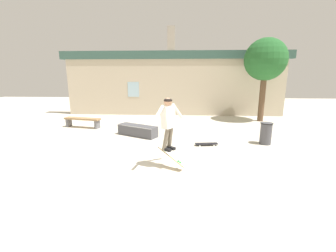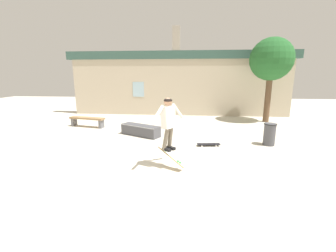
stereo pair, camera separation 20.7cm
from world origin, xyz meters
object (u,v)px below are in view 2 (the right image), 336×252
(skateboard_flipping, at_px, (171,157))
(park_bench, at_px, (87,120))
(skater, at_px, (168,120))
(skate_ledge, at_px, (141,130))
(tree_right, at_px, (271,60))
(trash_bin, at_px, (269,134))
(skateboard_resting, at_px, (208,144))

(skateboard_flipping, bearing_deg, park_bench, 165.00)
(skater, bearing_deg, park_bench, 172.60)
(skate_ledge, bearing_deg, park_bench, -176.71)
(skate_ledge, height_order, skater, skater)
(skateboard_flipping, bearing_deg, skate_ledge, 145.99)
(park_bench, relative_size, skate_ledge, 1.04)
(park_bench, bearing_deg, skateboard_flipping, -33.97)
(tree_right, xyz_separation_m, skateboard_flipping, (-4.60, -6.68, -2.89))
(skateboard_flipping, bearing_deg, tree_right, 86.22)
(park_bench, bearing_deg, trash_bin, -3.78)
(tree_right, distance_m, park_bench, 9.71)
(tree_right, xyz_separation_m, skateboard_resting, (-3.42, -4.62, -3.14))
(park_bench, xyz_separation_m, skateboard_flipping, (4.43, -4.56, -0.03))
(trash_bin, bearing_deg, skater, -145.65)
(skate_ledge, distance_m, trash_bin, 4.95)
(tree_right, xyz_separation_m, trash_bin, (-1.26, -4.30, -2.79))
(tree_right, bearing_deg, skateboard_resting, -126.53)
(skateboard_flipping, bearing_deg, skater, 177.02)
(skateboard_flipping, distance_m, skateboard_resting, 2.39)
(skateboard_resting, bearing_deg, tree_right, 46.68)
(tree_right, xyz_separation_m, skate_ledge, (-6.13, -3.44, -2.99))
(skater, distance_m, skateboard_flipping, 1.02)
(skate_ledge, xyz_separation_m, skateboard_resting, (2.71, -1.18, -0.15))
(trash_bin, xyz_separation_m, skateboard_resting, (-2.16, -0.32, -0.35))
(skate_ledge, bearing_deg, tree_right, 56.93)
(skateboard_resting, bearing_deg, skateboard_flipping, -126.57)
(tree_right, bearing_deg, trash_bin, -106.29)
(park_bench, relative_size, skateboard_flipping, 2.52)
(skater, relative_size, skateboard_flipping, 1.92)
(park_bench, bearing_deg, skateboard_resting, -12.12)
(skater, height_order, skateboard_resting, skater)
(skateboard_resting, bearing_deg, park_bench, 149.28)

